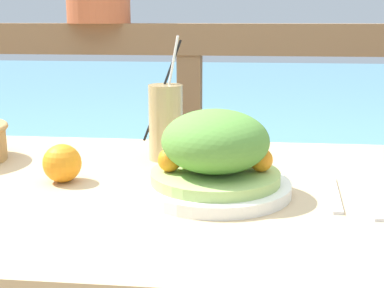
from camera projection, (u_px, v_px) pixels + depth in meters
The scene contains 8 objects.
patio_table at pixel (147, 243), 0.97m from camera, with size 1.14×0.72×0.75m.
railing_fence at pixel (190, 130), 1.63m from camera, with size 2.80×0.08×1.02m.
sea_backdrop at pixel (226, 119), 4.15m from camera, with size 12.00×4.00×0.53m.
salad_plate at pixel (215, 158), 0.89m from camera, with size 0.26×0.26×0.14m.
drink_glass at pixel (166, 122), 1.10m from camera, with size 0.08×0.07×0.25m.
fork at pixel (334, 194), 0.89m from camera, with size 0.03×0.18×0.00m.
knife at pixel (362, 200), 0.86m from camera, with size 0.03×0.18×0.00m.
orange_near_basket at pixel (62, 163), 0.96m from camera, with size 0.07×0.07×0.07m.
Camera 1 is at (0.18, -0.89, 1.05)m, focal length 50.00 mm.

